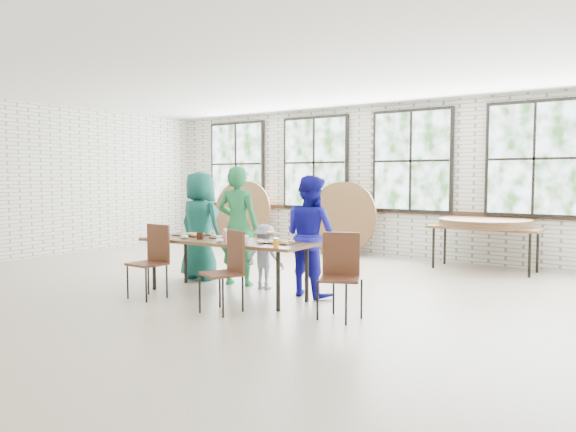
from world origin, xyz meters
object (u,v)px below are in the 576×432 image
dining_table (226,244)px  chair_near_right (229,264)px  chair_near_left (153,255)px  storage_table (485,230)px

dining_table → chair_near_right: size_ratio=2.59×
chair_near_left → chair_near_right: size_ratio=1.00×
chair_near_right → chair_near_left: bearing=-157.5°
chair_near_left → storage_table: size_ratio=0.53×
dining_table → chair_near_left: size_ratio=2.59×
chair_near_right → storage_table: size_ratio=0.53×
chair_near_right → storage_table: 4.92m
dining_table → chair_near_right: bearing=-50.8°
chair_near_left → storage_table: bearing=59.5°
dining_table → storage_table: size_ratio=1.36×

